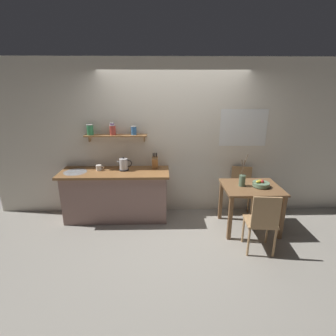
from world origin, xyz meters
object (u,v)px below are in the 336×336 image
object	(u,v)px
dining_table	(251,194)
knife_block	(155,162)
dining_chair_near	(262,220)
coffee_mug_by_sink	(99,168)
fruit_bowl	(261,184)
dining_chair_far	(241,189)
electric_kettle	(124,164)
twig_vase	(242,180)

from	to	relation	value
dining_table	knife_block	distance (m)	1.66
dining_chair_near	coffee_mug_by_sink	size ratio (longest dim) A/B	6.83
fruit_bowl	knife_block	world-z (taller)	knife_block
dining_chair_far	electric_kettle	size ratio (longest dim) A/B	3.52
knife_block	twig_vase	bearing A→B (deg)	-19.45
twig_vase	fruit_bowl	bearing A→B (deg)	-8.67
dining_chair_far	dining_table	bearing A→B (deg)	-89.81
dining_chair_far	knife_block	size ratio (longest dim) A/B	3.06
twig_vase	electric_kettle	xyz separation A→B (m)	(-1.91, 0.41, 0.15)
twig_vase	knife_block	bearing A→B (deg)	160.55
dining_table	dining_chair_far	xyz separation A→B (m)	(-0.00, 0.48, -0.12)
dining_chair_near	knife_block	size ratio (longest dim) A/B	3.14
dining_chair_near	dining_table	bearing A→B (deg)	85.23
knife_block	fruit_bowl	bearing A→B (deg)	-17.68
fruit_bowl	twig_vase	world-z (taller)	twig_vase
fruit_bowl	knife_block	distance (m)	1.76
fruit_bowl	electric_kettle	xyz separation A→B (m)	(-2.19, 0.45, 0.20)
dining_chair_near	electric_kettle	world-z (taller)	electric_kettle
electric_kettle	coffee_mug_by_sink	xyz separation A→B (m)	(-0.43, 0.01, -0.06)
knife_block	dining_chair_near	bearing A→B (deg)	-38.09
twig_vase	dining_chair_near	bearing A→B (deg)	-81.67
dining_chair_near	electric_kettle	distance (m)	2.33
dining_table	knife_block	world-z (taller)	knife_block
twig_vase	coffee_mug_by_sink	distance (m)	2.37
coffee_mug_by_sink	fruit_bowl	bearing A→B (deg)	-9.94
electric_kettle	dining_chair_near	bearing A→B (deg)	-28.25
dining_chair_near	fruit_bowl	xyz separation A→B (m)	(0.19, 0.63, 0.28)
dining_chair_near	coffee_mug_by_sink	world-z (taller)	coffee_mug_by_sink
twig_vase	knife_block	distance (m)	1.47
electric_kettle	knife_block	size ratio (longest dim) A/B	0.87
dining_table	knife_block	bearing A→B (deg)	161.60
dining_table	coffee_mug_by_sink	world-z (taller)	coffee_mug_by_sink
electric_kettle	knife_block	bearing A→B (deg)	8.85
fruit_bowl	twig_vase	distance (m)	0.29
dining_table	fruit_bowl	distance (m)	0.22
dining_table	electric_kettle	world-z (taller)	electric_kettle
dining_chair_far	fruit_bowl	bearing A→B (deg)	-75.01
dining_chair_near	twig_vase	distance (m)	0.76
dining_table	knife_block	xyz separation A→B (m)	(-1.53, 0.51, 0.38)
dining_chair_far	coffee_mug_by_sink	distance (m)	2.52
electric_kettle	dining_chair_far	bearing A→B (deg)	1.51
fruit_bowl	dining_chair_far	bearing A→B (deg)	104.99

